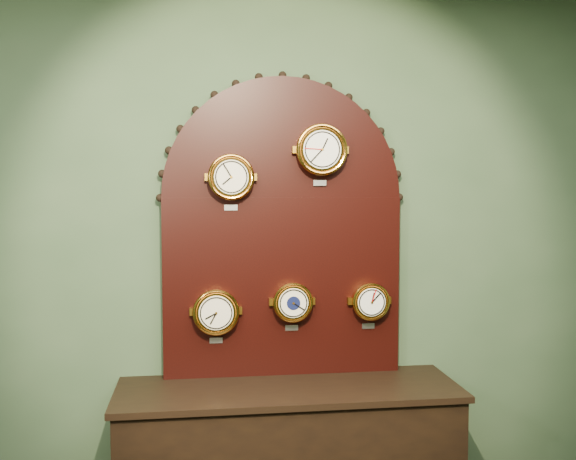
{
  "coord_description": "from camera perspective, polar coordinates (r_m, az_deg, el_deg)",
  "views": [
    {
      "loc": [
        -0.42,
        -0.79,
        1.8
      ],
      "look_at": [
        0.0,
        2.25,
        1.58
      ],
      "focal_mm": 40.59,
      "sensor_mm": 36.0,
      "label": 1
    }
  ],
  "objects": [
    {
      "name": "tide_clock",
      "position": [
        3.34,
        7.2,
        -6.22
      ],
      "size": [
        0.19,
        0.08,
        0.24
      ],
      "color": "orange",
      "rests_on": "display_board"
    },
    {
      "name": "roman_clock",
      "position": [
        3.18,
        -5.02,
        4.63
      ],
      "size": [
        0.23,
        0.08,
        0.28
      ],
      "color": "orange",
      "rests_on": "display_board"
    },
    {
      "name": "barometer",
      "position": [
        3.26,
        0.4,
        -6.33
      ],
      "size": [
        0.2,
        0.08,
        0.25
      ],
      "color": "orange",
      "rests_on": "display_board"
    },
    {
      "name": "display_board",
      "position": [
        3.27,
        -0.47,
        1.05
      ],
      "size": [
        1.26,
        0.06,
        1.53
      ],
      "color": "black",
      "rests_on": "shop_counter"
    },
    {
      "name": "wall_back",
      "position": [
        3.34,
        -0.58,
        -2.78
      ],
      "size": [
        4.0,
        0.0,
        4.0
      ],
      "primitive_type": "plane",
      "rotation": [
        1.57,
        0.0,
        0.0
      ],
      "color": "#3D553A",
      "rests_on": "ground"
    },
    {
      "name": "arabic_clock",
      "position": [
        3.24,
        2.92,
        7.03
      ],
      "size": [
        0.26,
        0.08,
        0.3
      ],
      "color": "orange",
      "rests_on": "display_board"
    },
    {
      "name": "hygrometer",
      "position": [
        3.24,
        -6.33,
        -7.14
      ],
      "size": [
        0.23,
        0.08,
        0.28
      ],
      "color": "orange",
      "rests_on": "display_board"
    }
  ]
}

